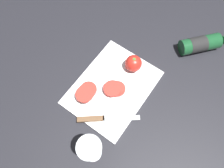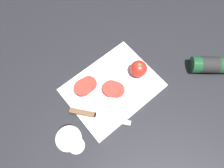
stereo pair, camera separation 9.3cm
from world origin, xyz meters
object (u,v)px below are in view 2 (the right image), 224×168
at_px(knife, 88,114).
at_px(tomato_slice_stack_far, 114,89).
at_px(wine_bottle, 215,65).
at_px(tomato_slice_stack_near, 86,86).
at_px(wine_glass, 71,141).
at_px(whole_tomato, 139,69).

xyz_separation_m(knife, tomato_slice_stack_far, (0.15, 0.01, 0.01)).
height_order(wine_bottle, knife, wine_bottle).
bearing_deg(tomato_slice_stack_near, tomato_slice_stack_far, -46.29).
bearing_deg(tomato_slice_stack_far, knife, -174.69).
bearing_deg(tomato_slice_stack_far, wine_bottle, -25.97).
xyz_separation_m(knife, tomato_slice_stack_near, (0.07, 0.10, 0.02)).
relative_size(wine_glass, tomato_slice_stack_far, 1.89).
bearing_deg(tomato_slice_stack_near, wine_bottle, -30.10).
bearing_deg(wine_glass, wine_bottle, -10.16).
relative_size(whole_tomato, tomato_slice_stack_near, 0.69).
distance_m(whole_tomato, tomato_slice_stack_near, 0.24).
xyz_separation_m(whole_tomato, tomato_slice_stack_near, (-0.22, 0.09, -0.02)).
relative_size(wine_glass, tomato_slice_stack_near, 1.59).
relative_size(wine_bottle, knife, 1.22).
xyz_separation_m(wine_bottle, knife, (-0.57, 0.19, -0.02)).
distance_m(wine_glass, tomato_slice_stack_far, 0.29).
bearing_deg(tomato_slice_stack_near, whole_tomato, -22.36).
bearing_deg(whole_tomato, knife, -177.98).
relative_size(wine_glass, knife, 0.81).
bearing_deg(knife, tomato_slice_stack_near, 107.90).
relative_size(wine_bottle, wine_glass, 1.52).
bearing_deg(wine_glass, tomato_slice_stack_far, 17.37).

